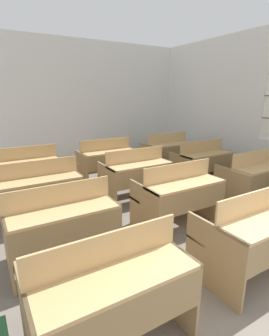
# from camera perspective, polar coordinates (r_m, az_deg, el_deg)

# --- Properties ---
(wall_back) EXTENTS (6.01, 0.06, 3.17)m
(wall_back) POSITION_cam_1_polar(r_m,az_deg,el_deg) (7.00, -12.67, 13.16)
(wall_back) COLOR silver
(wall_back) RESTS_ON ground_plane
(wall_right_with_window) EXTENTS (0.06, 6.37, 3.17)m
(wall_right_with_window) POSITION_cam_1_polar(r_m,az_deg,el_deg) (6.23, 26.16, 11.70)
(wall_right_with_window) COLOR silver
(wall_right_with_window) RESTS_ON ground_plane
(bench_front_left) EXTENTS (1.15, 0.72, 0.93)m
(bench_front_left) POSITION_cam_1_polar(r_m,az_deg,el_deg) (2.09, -5.23, -25.12)
(bench_front_left) COLOR #94764C
(bench_front_left) RESTS_ON ground_plane
(bench_front_center) EXTENTS (1.15, 0.72, 0.93)m
(bench_front_center) POSITION_cam_1_polar(r_m,az_deg,el_deg) (3.03, 24.85, -12.65)
(bench_front_center) COLOR #9A7C51
(bench_front_center) RESTS_ON ground_plane
(bench_second_left) EXTENTS (1.15, 0.72, 0.93)m
(bench_second_left) POSITION_cam_1_polar(r_m,az_deg,el_deg) (3.04, -15.49, -11.61)
(bench_second_left) COLOR #96784D
(bench_second_left) RESTS_ON ground_plane
(bench_second_center) EXTENTS (1.15, 0.72, 0.93)m
(bench_second_center) POSITION_cam_1_polar(r_m,az_deg,el_deg) (3.79, 9.60, -5.70)
(bench_second_center) COLOR #98794F
(bench_second_center) RESTS_ON ground_plane
(bench_second_right) EXTENTS (1.15, 0.72, 0.93)m
(bench_second_right) POSITION_cam_1_polar(r_m,az_deg,el_deg) (4.97, 24.71, -1.77)
(bench_second_right) COLOR #96784E
(bench_second_right) RESTS_ON ground_plane
(bench_third_left) EXTENTS (1.15, 0.72, 0.93)m
(bench_third_left) POSITION_cam_1_polar(r_m,az_deg,el_deg) (4.13, -19.77, -4.59)
(bench_third_left) COLOR #93744A
(bench_third_left) RESTS_ON ground_plane
(bench_third_center) EXTENTS (1.15, 0.72, 0.93)m
(bench_third_center) POSITION_cam_1_polar(r_m,az_deg,el_deg) (4.69, 0.36, -1.26)
(bench_third_center) COLOR #987A4F
(bench_third_center) RESTS_ON ground_plane
(bench_third_right) EXTENTS (1.15, 0.72, 0.93)m
(bench_third_right) POSITION_cam_1_polar(r_m,az_deg,el_deg) (5.69, 14.46, 1.28)
(bench_third_right) COLOR olive
(bench_third_right) RESTS_ON ground_plane
(bench_back_left) EXTENTS (1.15, 0.72, 0.93)m
(bench_back_left) POSITION_cam_1_polar(r_m,az_deg,el_deg) (5.28, -22.38, -0.54)
(bench_back_left) COLOR olive
(bench_back_left) RESTS_ON ground_plane
(bench_back_center) EXTENTS (1.15, 0.72, 0.93)m
(bench_back_center) POSITION_cam_1_polar(r_m,az_deg,el_deg) (5.73, -6.06, 1.79)
(bench_back_center) COLOR olive
(bench_back_center) RESTS_ON ground_plane
(bench_back_right) EXTENTS (1.15, 0.72, 0.93)m
(bench_back_right) POSITION_cam_1_polar(r_m,az_deg,el_deg) (6.60, 7.27, 3.60)
(bench_back_right) COLOR #9A7B51
(bench_back_right) RESTS_ON ground_plane
(wastepaper_bin) EXTENTS (0.28, 0.28, 0.36)m
(wastepaper_bin) POSITION_cam_1_polar(r_m,az_deg,el_deg) (7.65, 9.28, 2.90)
(wastepaper_bin) COLOR #1E6B33
(wastepaper_bin) RESTS_ON ground_plane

